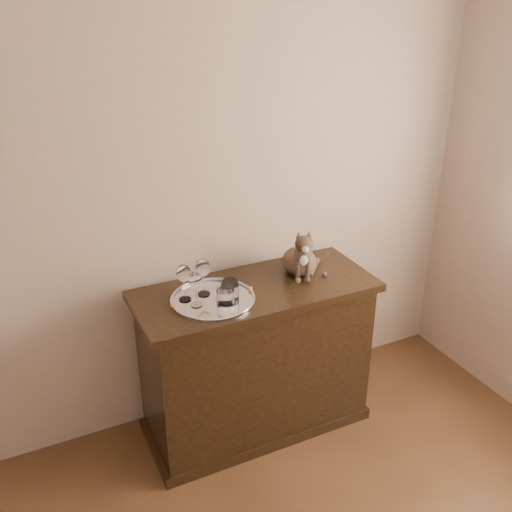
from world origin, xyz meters
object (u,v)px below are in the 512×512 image
at_px(tumbler_c, 230,289).
at_px(cat, 300,249).
at_px(tray, 213,300).
at_px(tumbler_a, 230,294).
at_px(tumbler_b, 225,299).
at_px(wine_glass_b, 203,277).
at_px(sideboard, 256,359).
at_px(wine_glass_c, 196,289).
at_px(wine_glass_a, 184,282).

xyz_separation_m(tumbler_c, cat, (0.42, 0.09, 0.08)).
distance_m(tray, tumbler_a, 0.10).
bearing_deg(tumbler_c, tumbler_b, -124.46).
bearing_deg(tray, tumbler_b, -77.51).
bearing_deg(tumbler_c, cat, 12.14).
bearing_deg(cat, tumbler_b, -140.89).
xyz_separation_m(wine_glass_b, tumbler_b, (0.04, -0.16, -0.05)).
xyz_separation_m(tumbler_a, tumbler_b, (-0.04, -0.04, -0.00)).
relative_size(wine_glass_b, tumbler_b, 2.03).
relative_size(wine_glass_b, tumbler_c, 2.19).
bearing_deg(sideboard, tumbler_c, -164.43).
height_order(tray, tumbler_a, tumbler_a).
relative_size(tray, tumbler_a, 4.26).
bearing_deg(wine_glass_b, tumbler_c, -37.13).
bearing_deg(tray, cat, 8.76).
bearing_deg(wine_glass_c, wine_glass_b, 50.51).
height_order(tumbler_a, tumbler_b, tumbler_a).
bearing_deg(wine_glass_b, tumbler_a, -56.78).
bearing_deg(tumbler_b, tray, 102.49).
relative_size(tumbler_a, cat, 0.35).
relative_size(tumbler_b, cat, 0.34).
relative_size(wine_glass_a, wine_glass_c, 1.08).
distance_m(tumbler_a, cat, 0.47).
xyz_separation_m(wine_glass_c, tumbler_a, (0.15, -0.04, -0.04)).
bearing_deg(wine_glass_a, tumbler_a, -32.37).
distance_m(tumbler_b, tumbler_c, 0.11).
distance_m(tray, cat, 0.53).
relative_size(sideboard, cat, 4.45).
xyz_separation_m(sideboard, tumbler_a, (-0.18, -0.09, 0.48)).
relative_size(tumbler_c, cat, 0.32).
height_order(wine_glass_c, tumbler_b, wine_glass_c).
relative_size(tray, tumbler_b, 4.33).
bearing_deg(tumbler_b, sideboard, 31.19).
height_order(wine_glass_b, cat, cat).
bearing_deg(sideboard, tumbler_b, -148.81).
bearing_deg(wine_glass_c, tumbler_b, -36.30).
bearing_deg(wine_glass_c, tumbler_c, 1.63).
bearing_deg(tumbler_b, cat, 20.20).
xyz_separation_m(wine_glass_a, wine_glass_b, (0.10, 0.01, 0.00)).
xyz_separation_m(tray, wine_glass_a, (-0.12, 0.05, 0.10)).
distance_m(tray, wine_glass_b, 0.12).
distance_m(wine_glass_b, tumbler_c, 0.14).
relative_size(sideboard, tray, 3.00).
bearing_deg(tumbler_b, wine_glass_c, 143.70).
bearing_deg(wine_glass_b, cat, 1.45).
xyz_separation_m(wine_glass_a, tumbler_a, (0.18, -0.11, -0.04)).
height_order(tray, wine_glass_b, wine_glass_b).
xyz_separation_m(wine_glass_b, tumbler_a, (0.08, -0.13, -0.05)).
bearing_deg(wine_glass_c, cat, 9.17).
relative_size(sideboard, tumbler_b, 12.98).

